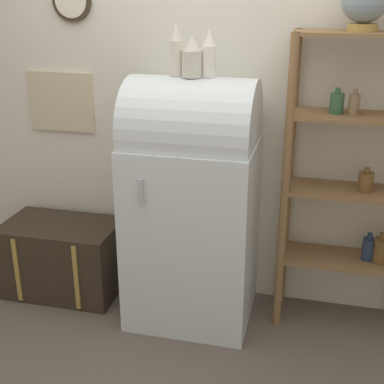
{
  "coord_description": "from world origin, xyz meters",
  "views": [
    {
      "loc": [
        0.73,
        -2.72,
        2.02
      ],
      "look_at": [
        -0.0,
        0.23,
        0.85
      ],
      "focal_mm": 50.0,
      "sensor_mm": 36.0,
      "label": 1
    }
  ],
  "objects_px": {
    "globe": "(365,0)",
    "vase_center": "(191,58)",
    "suitcase_trunk": "(63,257)",
    "vase_right": "(209,55)",
    "refrigerator": "(192,200)",
    "vase_left": "(176,51)"
  },
  "relations": [
    {
      "from": "globe",
      "to": "vase_center",
      "type": "height_order",
      "value": "globe"
    },
    {
      "from": "vase_center",
      "to": "vase_right",
      "type": "xyz_separation_m",
      "value": [
        0.1,
        0.02,
        0.02
      ]
    },
    {
      "from": "refrigerator",
      "to": "vase_center",
      "type": "relative_size",
      "value": 6.96
    },
    {
      "from": "globe",
      "to": "vase_center",
      "type": "xyz_separation_m",
      "value": [
        -0.9,
        -0.15,
        -0.31
      ]
    },
    {
      "from": "globe",
      "to": "vase_right",
      "type": "distance_m",
      "value": 0.86
    },
    {
      "from": "refrigerator",
      "to": "vase_left",
      "type": "relative_size",
      "value": 5.16
    },
    {
      "from": "refrigerator",
      "to": "suitcase_trunk",
      "type": "xyz_separation_m",
      "value": [
        -0.94,
        0.05,
        -0.54
      ]
    },
    {
      "from": "vase_left",
      "to": "vase_center",
      "type": "distance_m",
      "value": 0.1
    },
    {
      "from": "suitcase_trunk",
      "to": "vase_center",
      "type": "height_order",
      "value": "vase_center"
    },
    {
      "from": "refrigerator",
      "to": "vase_right",
      "type": "bearing_deg",
      "value": 7.49
    },
    {
      "from": "refrigerator",
      "to": "vase_right",
      "type": "height_order",
      "value": "vase_right"
    },
    {
      "from": "suitcase_trunk",
      "to": "vase_right",
      "type": "xyz_separation_m",
      "value": [
        1.04,
        -0.04,
        1.41
      ]
    },
    {
      "from": "refrigerator",
      "to": "vase_left",
      "type": "height_order",
      "value": "vase_left"
    },
    {
      "from": "globe",
      "to": "vase_right",
      "type": "xyz_separation_m",
      "value": [
        -0.8,
        -0.13,
        -0.29
      ]
    },
    {
      "from": "suitcase_trunk",
      "to": "vase_left",
      "type": "relative_size",
      "value": 2.6
    },
    {
      "from": "refrigerator",
      "to": "globe",
      "type": "bearing_deg",
      "value": 8.85
    },
    {
      "from": "suitcase_trunk",
      "to": "vase_left",
      "type": "distance_m",
      "value": 1.66
    },
    {
      "from": "refrigerator",
      "to": "vase_center",
      "type": "distance_m",
      "value": 0.85
    },
    {
      "from": "suitcase_trunk",
      "to": "vase_center",
      "type": "bearing_deg",
      "value": -3.8
    },
    {
      "from": "refrigerator",
      "to": "globe",
      "type": "xyz_separation_m",
      "value": [
        0.89,
        0.14,
        1.16
      ]
    },
    {
      "from": "refrigerator",
      "to": "vase_right",
      "type": "distance_m",
      "value": 0.87
    },
    {
      "from": "suitcase_trunk",
      "to": "vase_right",
      "type": "relative_size",
      "value": 2.98
    }
  ]
}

